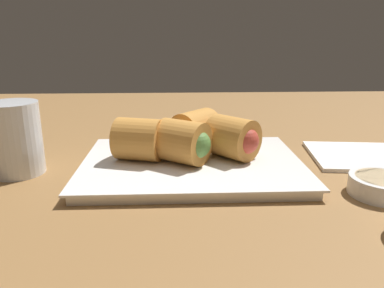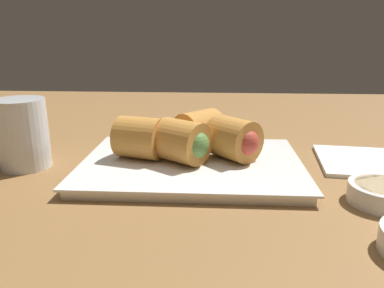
{
  "view_description": "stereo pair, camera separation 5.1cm",
  "coord_description": "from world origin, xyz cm",
  "views": [
    {
      "loc": [
        5.17,
        49.96,
        20.99
      ],
      "look_at": [
        2.96,
        0.0,
        5.87
      ],
      "focal_mm": 35.0,
      "sensor_mm": 36.0,
      "label": 1
    },
    {
      "loc": [
        0.03,
        49.92,
        20.99
      ],
      "look_at": [
        2.96,
        0.0,
        5.87
      ],
      "focal_mm": 35.0,
      "sensor_mm": 36.0,
      "label": 2
    }
  ],
  "objects": [
    {
      "name": "spoon",
      "position": [
        -4.08,
        -15.84,
        2.53
      ],
      "size": [
        15.35,
        6.34,
        1.18
      ],
      "color": "#B2B2B7",
      "rests_on": "table_surface"
    },
    {
      "name": "table_surface",
      "position": [
        0.0,
        0.0,
        1.0
      ],
      "size": [
        180.0,
        140.0,
        2.0
      ],
      "color": "olive",
      "rests_on": "ground"
    },
    {
      "name": "roll_back_left",
      "position": [
        9.9,
        -0.53,
        6.46
      ],
      "size": [
        7.93,
        7.42,
        5.93
      ],
      "color": "#C68438",
      "rests_on": "serving_plate"
    },
    {
      "name": "napkin",
      "position": [
        -24.05,
        -3.98,
        2.3
      ],
      "size": [
        17.37,
        15.27,
        0.6
      ],
      "color": "white",
      "rests_on": "table_surface"
    },
    {
      "name": "roll_front_left",
      "position": [
        -3.13,
        -0.63,
        6.46
      ],
      "size": [
        8.63,
        8.64,
        5.93
      ],
      "color": "#C68438",
      "rests_on": "serving_plate"
    },
    {
      "name": "roll_front_right",
      "position": [
        1.84,
        -5.93,
        6.46
      ],
      "size": [
        8.62,
        8.64,
        5.93
      ],
      "color": "#C68438",
      "rests_on": "serving_plate"
    },
    {
      "name": "serving_plate",
      "position": [
        2.96,
        0.0,
        2.76
      ],
      "size": [
        30.67,
        22.71,
        1.5
      ],
      "color": "white",
      "rests_on": "table_surface"
    },
    {
      "name": "dipping_bowl_near",
      "position": [
        -19.57,
        9.43,
        3.24
      ],
      "size": [
        7.83,
        7.83,
        2.28
      ],
      "color": "white",
      "rests_on": "table_surface"
    },
    {
      "name": "drinking_glass",
      "position": [
        27.15,
        0.39,
        6.98
      ],
      "size": [
        7.12,
        7.12,
        9.96
      ],
      "color": "silver",
      "rests_on": "table_surface"
    },
    {
      "name": "roll_back_right",
      "position": [
        3.91,
        1.08,
        6.46
      ],
      "size": [
        8.53,
        8.44,
        5.93
      ],
      "color": "#C68438",
      "rests_on": "serving_plate"
    }
  ]
}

